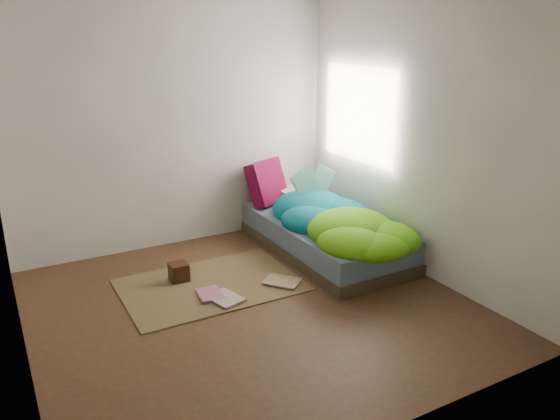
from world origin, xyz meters
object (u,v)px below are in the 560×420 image
object	(u,v)px
pillow_magenta	(267,182)
bed	(325,237)
floor_book_a	(214,303)
floor_book_b	(198,296)
open_book	(314,171)
wooden_box	(179,272)

from	to	relation	value
pillow_magenta	bed	bearing A→B (deg)	-102.14
floor_book_a	pillow_magenta	bearing A→B (deg)	33.09
bed	floor_book_a	distance (m)	1.59
floor_book_b	open_book	bearing A→B (deg)	27.77
bed	floor_book_b	bearing A→B (deg)	-166.88
floor_book_b	pillow_magenta	bearing A→B (deg)	48.15
bed	floor_book_a	world-z (taller)	bed
open_book	floor_book_a	world-z (taller)	open_book
floor_book_a	floor_book_b	bearing A→B (deg)	98.80
floor_book_a	open_book	bearing A→B (deg)	13.54
open_book	pillow_magenta	bearing A→B (deg)	115.27
pillow_magenta	wooden_box	bearing A→B (deg)	-176.60
open_book	floor_book_b	bearing A→B (deg)	-157.39
pillow_magenta	wooden_box	xyz separation A→B (m)	(-1.36, -0.80, -0.49)
pillow_magenta	wooden_box	distance (m)	1.65
open_book	wooden_box	world-z (taller)	open_book
bed	floor_book_b	size ratio (longest dim) A/B	7.23
wooden_box	floor_book_a	bearing A→B (deg)	-80.21
bed	wooden_box	distance (m)	1.59
bed	wooden_box	size ratio (longest dim) A/B	12.10
bed	floor_book_b	xyz separation A→B (m)	(-1.57, -0.37, -0.14)
bed	open_book	world-z (taller)	open_book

